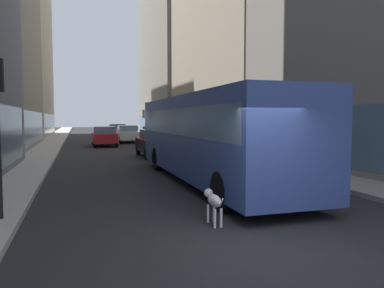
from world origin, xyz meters
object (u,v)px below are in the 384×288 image
at_px(transit_bus, 209,133).
at_px(pedestrian_with_handbag, 301,151).
at_px(car_red_coupe, 104,136).
at_px(car_black_suv, 156,143).
at_px(dalmatian_dog, 213,201).
at_px(car_yellow_taxi, 117,131).
at_px(car_white_van, 127,134).
at_px(car_grey_wagon, 155,136).

relative_size(transit_bus, pedestrian_with_handbag, 6.82).
bearing_deg(car_red_coupe, car_black_suv, -76.13).
distance_m(dalmatian_dog, pedestrian_with_handbag, 7.76).
xyz_separation_m(car_black_suv, dalmatian_dog, (-1.72, -14.29, -0.31)).
distance_m(car_black_suv, car_yellow_taxi, 23.02).
distance_m(car_white_van, dalmatian_dog, 27.93).
bearing_deg(pedestrian_with_handbag, transit_bus, -177.69).
relative_size(car_grey_wagon, car_white_van, 0.89).
xyz_separation_m(car_red_coupe, car_black_suv, (2.40, -9.72, -0.00)).
relative_size(transit_bus, car_yellow_taxi, 2.61).
distance_m(car_red_coupe, dalmatian_dog, 24.02).
relative_size(car_grey_wagon, car_black_suv, 0.98).
relative_size(car_red_coupe, car_black_suv, 1.18).
relative_size(car_red_coupe, dalmatian_dog, 4.89).
distance_m(car_grey_wagon, dalmatian_dog, 22.98).
xyz_separation_m(car_red_coupe, car_yellow_taxi, (2.40, 13.30, -0.00)).
height_order(car_red_coupe, dalmatian_dog, car_red_coupe).
height_order(car_grey_wagon, car_white_van, same).
relative_size(dalmatian_dog, pedestrian_with_handbag, 0.57).
xyz_separation_m(transit_bus, dalmatian_dog, (-1.72, -5.11, -1.26)).
xyz_separation_m(car_white_van, pedestrian_with_handbag, (3.95, -22.61, 0.19)).
bearing_deg(car_grey_wagon, car_black_suv, -100.73).
xyz_separation_m(car_red_coupe, car_white_van, (2.40, 3.87, -0.00)).
relative_size(car_grey_wagon, car_yellow_taxi, 0.89).
height_order(car_red_coupe, car_yellow_taxi, same).
xyz_separation_m(car_grey_wagon, car_white_van, (-1.60, 5.14, 0.00)).
bearing_deg(car_grey_wagon, pedestrian_with_handbag, -82.33).
height_order(car_black_suv, dalmatian_dog, car_black_suv).
bearing_deg(car_white_van, pedestrian_with_handbag, -80.08).
bearing_deg(car_white_van, car_yellow_taxi, 90.00).
height_order(transit_bus, car_red_coupe, transit_bus).
relative_size(car_yellow_taxi, pedestrian_with_handbag, 2.62).
relative_size(car_white_van, car_black_suv, 1.11).
relative_size(transit_bus, dalmatian_dog, 11.98).
bearing_deg(pedestrian_with_handbag, car_grey_wagon, 97.67).
xyz_separation_m(transit_bus, car_white_van, (0.00, 22.77, -0.95)).
bearing_deg(car_red_coupe, car_yellow_taxi, 79.77).
xyz_separation_m(car_yellow_taxi, dalmatian_dog, (-1.72, -37.31, -0.31)).
bearing_deg(car_white_van, car_grey_wagon, -72.71).
bearing_deg(car_black_suv, dalmatian_dog, -96.88).
bearing_deg(car_yellow_taxi, car_grey_wagon, -83.74).
height_order(car_grey_wagon, pedestrian_with_handbag, pedestrian_with_handbag).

